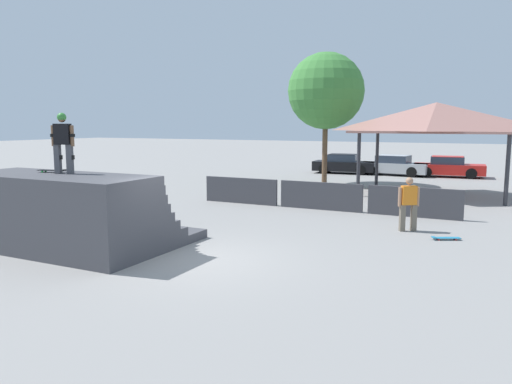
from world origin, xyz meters
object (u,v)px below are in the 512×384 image
Objects in this scene: skateboard_on_deck at (53,170)px; bystander_walking at (409,201)px; skater_on_deck at (63,139)px; tree_beside_pavilion at (326,91)px; parked_car_black at (344,164)px; skateboard_on_ground at (445,238)px; parked_car_silver at (394,166)px; parked_car_red at (449,167)px.

skateboard_on_deck reaches higher than bystander_walking.
skater_on_deck is 1.91× the size of skateboard_on_deck.
tree_beside_pavilion is at bearing 65.40° from skater_on_deck.
tree_beside_pavilion is 7.48m from parked_car_black.
skateboard_on_ground is at bearing 11.82° from skater_on_deck.
parked_car_black is (1.20, 22.62, -1.43)m from skateboard_on_deck.
skateboard_on_ground is 14.35m from tree_beside_pavilion.
skateboard_on_deck is 22.70m from parked_car_black.
skateboard_on_ground is 19.09m from parked_car_black.
skateboard_on_ground is 0.19× the size of parked_car_black.
parked_car_black is (-6.93, 16.53, -0.32)m from bystander_walking.
parked_car_black is at bearing -168.92° from parked_car_silver.
skater_on_deck is at bearing 7.70° from bystander_walking.
skateboard_on_ground is 0.19× the size of parked_car_red.
skateboard_on_deck is at bearing -113.19° from parked_car_red.
bystander_walking is at bearing -58.88° from skateboard_on_ground.
skater_on_deck reaches higher than parked_car_silver.
skateboard_on_deck is 23.38m from parked_car_silver.
tree_beside_pavilion is at bearing -88.12° from parked_car_black.
skateboard_on_ground is (1.16, -0.75, -0.86)m from bystander_walking.
bystander_walking is 0.23× the size of tree_beside_pavilion.
parked_car_red is at bearing -119.52° from bystander_walking.
skateboard_on_deck is 0.20× the size of parked_car_black.
parked_car_silver is at bearing 60.50° from skater_on_deck.
parked_car_silver is at bearing 66.45° from skateboard_on_deck.
skateboard_on_deck reaches higher than parked_car_red.
parked_car_black is at bearing 96.43° from tree_beside_pavilion.
tree_beside_pavilion is at bearing 70.86° from skateboard_on_deck.
parked_car_red is (-1.70, 17.93, 0.54)m from skateboard_on_ground.
parked_car_red is (-0.53, 17.18, -0.32)m from bystander_walking.
tree_beside_pavilion is (1.88, 16.60, 2.95)m from skateboard_on_deck.
tree_beside_pavilion reaches higher than parked_car_black.
parked_car_red is at bearing 1.29° from parked_car_black.
parked_car_silver is (2.52, 6.32, -4.38)m from tree_beside_pavilion.
tree_beside_pavilion is 9.82m from parked_car_red.
skateboard_on_deck is 24.53m from parked_car_red.
skateboard_on_ground is at bearing -68.64° from parked_car_silver.
skateboard_on_deck is 0.12× the size of tree_beside_pavilion.
bystander_walking is at bearing -59.24° from tree_beside_pavilion.
parked_car_red is at bearing 12.19° from parked_car_silver.
skateboard_on_ground is at bearing 116.03° from bystander_walking.
skateboard_on_deck reaches higher than parked_car_silver.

